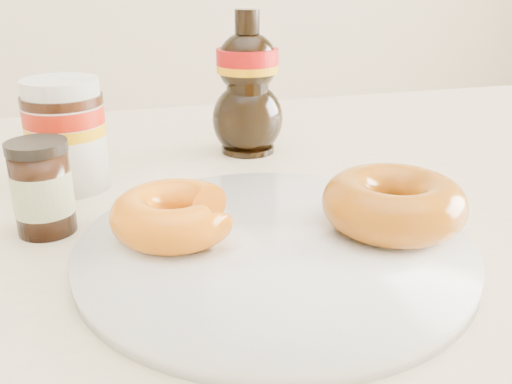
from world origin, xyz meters
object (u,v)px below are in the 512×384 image
object	(u,v)px
dining_table	(235,302)
syrup_bottle	(247,83)
plate	(274,247)
donut_whole	(393,203)
dark_jar	(42,189)
nutella_jar	(66,130)
donut_bitten	(174,215)

from	to	relation	value
dining_table	syrup_bottle	xyz separation A→B (m)	(0.07, 0.19, 0.17)
plate	donut_whole	distance (m)	0.10
dark_jar	nutella_jar	bearing A→B (deg)	79.48
donut_whole	dark_jar	distance (m)	0.29
donut_whole	syrup_bottle	world-z (taller)	syrup_bottle
donut_bitten	donut_whole	size ratio (longest dim) A/B	0.86
dark_jar	dining_table	bearing A→B (deg)	-9.40
syrup_bottle	dark_jar	xyz separation A→B (m)	(-0.22, -0.17, -0.04)
plate	donut_bitten	world-z (taller)	donut_bitten
dining_table	dark_jar	distance (m)	0.20
dining_table	donut_bitten	world-z (taller)	donut_bitten
donut_bitten	dark_jar	distance (m)	0.12
donut_bitten	donut_whole	world-z (taller)	donut_whole
nutella_jar	syrup_bottle	xyz separation A→B (m)	(0.20, 0.07, 0.02)
dining_table	plate	bearing A→B (deg)	-78.77
dining_table	nutella_jar	xyz separation A→B (m)	(-0.14, 0.13, 0.14)
donut_bitten	donut_whole	bearing A→B (deg)	-35.33
donut_bitten	donut_whole	distance (m)	0.17
donut_whole	nutella_jar	distance (m)	0.32
dining_table	donut_whole	xyz separation A→B (m)	(0.11, -0.08, 0.12)
dining_table	donut_bitten	bearing A→B (deg)	-143.41
dark_jar	donut_whole	bearing A→B (deg)	-20.76
donut_whole	dark_jar	xyz separation A→B (m)	(-0.27, 0.10, 0.00)
donut_whole	dark_jar	size ratio (longest dim) A/B	1.43
donut_bitten	dining_table	bearing A→B (deg)	12.39
dining_table	donut_whole	world-z (taller)	donut_whole
donut_bitten	dark_jar	bearing A→B (deg)	121.07
syrup_bottle	nutella_jar	bearing A→B (deg)	-162.19
plate	donut_whole	xyz separation A→B (m)	(0.10, -0.00, 0.03)
plate	dark_jar	distance (m)	0.20
dark_jar	syrup_bottle	bearing A→B (deg)	37.02
plate	dark_jar	world-z (taller)	dark_jar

